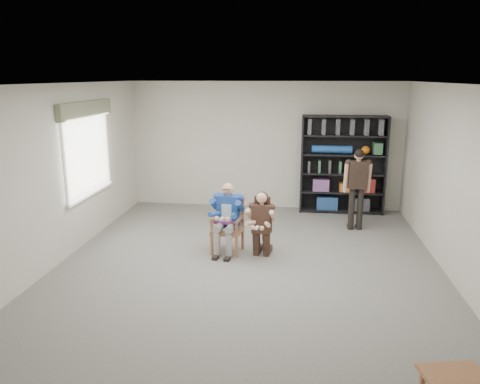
% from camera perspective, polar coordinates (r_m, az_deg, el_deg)
% --- Properties ---
extents(room_shell, '(6.00, 7.00, 2.80)m').
position_cam_1_polar(room_shell, '(7.01, 1.02, 1.55)').
color(room_shell, silver).
rests_on(room_shell, ground).
extents(floor, '(6.00, 7.00, 0.01)m').
position_cam_1_polar(floor, '(7.44, 0.98, -9.04)').
color(floor, '#615F5B').
rests_on(floor, ground).
extents(window_left, '(0.16, 2.00, 1.75)m').
position_cam_1_polar(window_left, '(8.72, -17.97, 4.87)').
color(window_left, white).
rests_on(window_left, room_shell).
extents(armchair, '(0.60, 0.58, 0.92)m').
position_cam_1_polar(armchair, '(7.85, -1.55, -4.17)').
color(armchair, brown).
rests_on(armchair, floor).
extents(seated_man, '(0.61, 0.78, 1.20)m').
position_cam_1_polar(seated_man, '(7.81, -1.56, -3.21)').
color(seated_man, '#214691').
rests_on(seated_man, floor).
extents(kneeling_woman, '(0.56, 0.79, 1.10)m').
position_cam_1_polar(kneeling_woman, '(7.65, 2.62, -3.99)').
color(kneeling_woman, '#361F18').
rests_on(kneeling_woman, floor).
extents(bookshelf, '(1.80, 0.38, 2.10)m').
position_cam_1_polar(bookshelf, '(10.30, 12.43, 3.26)').
color(bookshelf, black).
rests_on(bookshelf, floor).
extents(standing_man, '(0.51, 0.32, 1.58)m').
position_cam_1_polar(standing_man, '(9.21, 14.06, 0.27)').
color(standing_man, black).
rests_on(standing_man, floor).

